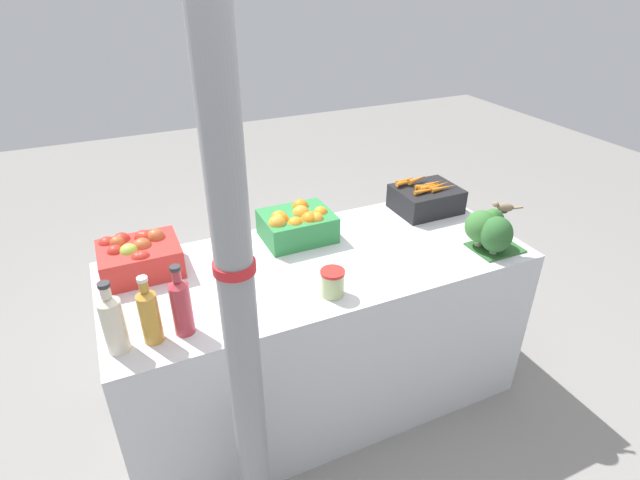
% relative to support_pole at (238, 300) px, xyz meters
% --- Properties ---
extents(ground_plane, '(10.00, 10.00, 0.00)m').
position_rel_support_pole_xyz_m(ground_plane, '(0.52, 0.59, -1.16)').
color(ground_plane, gray).
extents(market_table, '(1.88, 0.79, 0.83)m').
position_rel_support_pole_xyz_m(market_table, '(0.52, 0.59, -0.75)').
color(market_table, silver).
rests_on(market_table, ground_plane).
extents(support_pole, '(0.12, 0.12, 2.32)m').
position_rel_support_pole_xyz_m(support_pole, '(0.00, 0.00, 0.00)').
color(support_pole, gray).
rests_on(support_pole, ground_plane).
extents(apple_crate, '(0.33, 0.26, 0.17)m').
position_rel_support_pole_xyz_m(apple_crate, '(-0.22, 0.82, -0.25)').
color(apple_crate, red).
rests_on(apple_crate, market_table).
extents(orange_crate, '(0.33, 0.26, 0.16)m').
position_rel_support_pole_xyz_m(orange_crate, '(0.51, 0.81, -0.25)').
color(orange_crate, '#2D8442').
rests_on(orange_crate, market_table).
extents(carrot_crate, '(0.33, 0.26, 0.16)m').
position_rel_support_pole_xyz_m(carrot_crate, '(1.24, 0.82, -0.26)').
color(carrot_crate, black).
rests_on(carrot_crate, market_table).
extents(broccoli_pile, '(0.25, 0.23, 0.19)m').
position_rel_support_pole_xyz_m(broccoli_pile, '(1.26, 0.35, -0.23)').
color(broccoli_pile, '#2D602D').
rests_on(broccoli_pile, market_table).
extents(juice_bottle_cloudy, '(0.08, 0.08, 0.28)m').
position_rel_support_pole_xyz_m(juice_bottle_cloudy, '(-0.35, 0.34, -0.21)').
color(juice_bottle_cloudy, beige).
rests_on(juice_bottle_cloudy, market_table).
extents(juice_bottle_amber, '(0.07, 0.07, 0.26)m').
position_rel_support_pole_xyz_m(juice_bottle_amber, '(-0.23, 0.34, -0.22)').
color(juice_bottle_amber, gold).
rests_on(juice_bottle_amber, market_table).
extents(juice_bottle_ruby, '(0.07, 0.07, 0.28)m').
position_rel_support_pole_xyz_m(juice_bottle_ruby, '(-0.12, 0.34, -0.21)').
color(juice_bottle_ruby, '#B2333D').
rests_on(juice_bottle_ruby, market_table).
extents(pickle_jar, '(0.10, 0.10, 0.11)m').
position_rel_support_pole_xyz_m(pickle_jar, '(0.46, 0.33, -0.27)').
color(pickle_jar, '#B2C684').
rests_on(pickle_jar, market_table).
extents(sparrow_bird, '(0.12, 0.08, 0.05)m').
position_rel_support_pole_xyz_m(sparrow_bird, '(1.31, 0.34, -0.12)').
color(sparrow_bird, '#4C3D2D').
rests_on(sparrow_bird, broccoli_pile).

